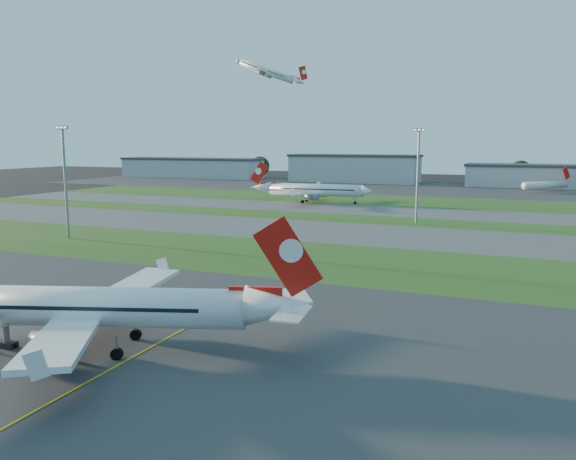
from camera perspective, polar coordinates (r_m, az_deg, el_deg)
The scene contains 22 objects.
ground at distance 66.22m, azimuth -18.11°, elevation -11.14°, with size 700.00×700.00×0.00m, color black.
apron_near at distance 66.22m, azimuth -18.11°, elevation -11.14°, with size 300.00×70.00×0.01m, color #333335.
grass_strip_a at distance 109.27m, azimuth -0.07°, elevation -2.78°, with size 300.00×34.00×0.01m, color #2E4E1A.
taxiway_a at distance 139.78m, azimuth 5.17°, elevation -0.22°, with size 300.00×32.00×0.01m, color #515154.
grass_strip_b at distance 163.54m, azimuth 7.81°, elevation 1.07°, with size 300.00×18.00×0.01m, color #2E4E1A.
taxiway_b at distance 184.72m, azimuth 9.58°, elevation 1.93°, with size 300.00×26.00×0.01m, color #515154.
grass_strip_c at distance 216.80m, azimuth 11.57°, elevation 2.90°, with size 300.00×40.00×0.01m, color #2E4E1A.
apron_far at distance 275.68m, azimuth 14.01°, elevation 4.08°, with size 400.00×80.00×0.01m, color #333335.
yellow_line at distance 63.21m, azimuth -14.59°, elevation -11.95°, with size 0.25×60.00×0.02m, color gold.
airliner_parked at distance 64.33m, azimuth -19.22°, elevation -7.47°, with size 40.49×34.20×13.13m.
airliner_taxiing at distance 205.74m, azimuth 2.67°, elevation 4.06°, with size 42.45×35.87×13.25m.
airliner_departing at distance 291.09m, azimuth -2.14°, elevation 15.80°, with size 35.75×30.15×11.18m.
mini_jet_near at distance 274.81m, azimuth 24.70°, elevation 4.20°, with size 20.34×22.50×9.48m.
light_mast_west at distance 138.12m, azimuth -21.71°, elevation 5.25°, with size 3.20×0.70×25.80m.
light_mast_centre at distance 157.06m, azimuth 13.06°, elevation 6.03°, with size 3.20×0.70×25.80m.
hangar_far_west at distance 357.60m, azimuth -9.76°, elevation 6.27°, with size 91.80×23.00×12.20m.
hangar_west at distance 314.11m, azimuth 6.74°, elevation 6.25°, with size 71.40×23.00×15.20m.
hangar_east at distance 302.41m, azimuth 25.33°, elevation 4.97°, with size 81.60×23.00×11.20m.
tree_far_west at distance 390.88m, azimuth -13.72°, elevation 6.41°, with size 11.00×11.00×12.00m.
tree_west at distance 351.30m, azimuth -2.88°, elevation 6.50°, with size 12.10×12.10×13.20m.
tree_mid_west at distance 319.04m, azimuth 11.62°, elevation 5.85°, with size 9.90×9.90×10.80m.
tree_mid_east at distance 316.03m, azimuth 22.52°, elevation 5.50°, with size 11.55×11.55×12.60m.
Camera 1 is at (41.39, -46.64, 22.28)m, focal length 35.00 mm.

